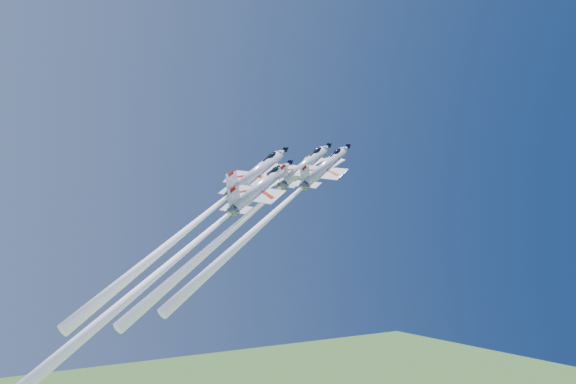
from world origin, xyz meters
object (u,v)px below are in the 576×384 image
jet_left (199,219)px  jet_right (275,212)px  jet_lead (247,216)px  jet_slot (175,259)px

jet_left → jet_right: (6.84, -13.81, 1.16)m
jet_lead → jet_left: bearing=-146.8°
jet_lead → jet_slot: bearing=-97.1°
jet_right → jet_slot: size_ratio=0.74×
jet_lead → jet_left: jet_lead is taller
jet_lead → jet_right: bearing=-15.8°
jet_right → jet_slot: 17.39m
jet_left → jet_right: 15.46m
jet_lead → jet_right: (0.31, -8.54, 0.57)m
jet_right → jet_slot: jet_right is taller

